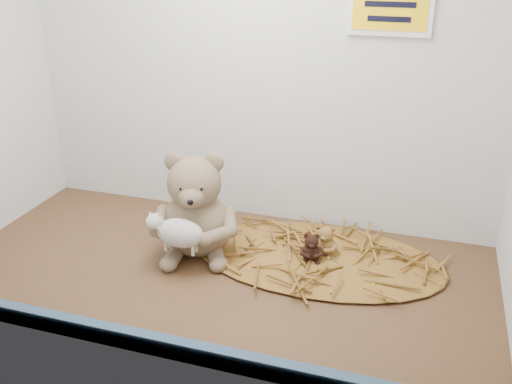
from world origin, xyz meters
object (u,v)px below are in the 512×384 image
(main_teddy, at_px, (196,204))
(mini_teddy_tan, at_px, (326,239))
(toy_lamb, at_px, (180,233))
(mini_teddy_brown, at_px, (311,246))

(main_teddy, bearing_deg, mini_teddy_tan, -4.14)
(main_teddy, bearing_deg, toy_lamb, -106.70)
(mini_teddy_tan, xyz_separation_m, mini_teddy_brown, (-0.03, -0.04, -0.00))
(toy_lamb, distance_m, mini_teddy_tan, 0.33)
(main_teddy, relative_size, toy_lamb, 1.78)
(mini_teddy_brown, bearing_deg, toy_lamb, -171.01)
(main_teddy, distance_m, mini_teddy_brown, 0.28)
(main_teddy, xyz_separation_m, mini_teddy_brown, (0.27, 0.03, -0.08))
(main_teddy, height_order, toy_lamb, main_teddy)
(toy_lamb, xyz_separation_m, mini_teddy_tan, (0.29, 0.15, -0.05))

